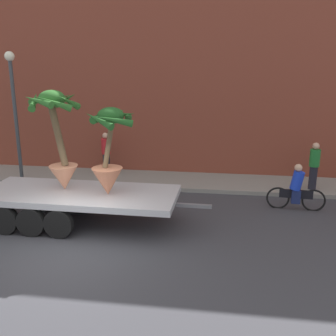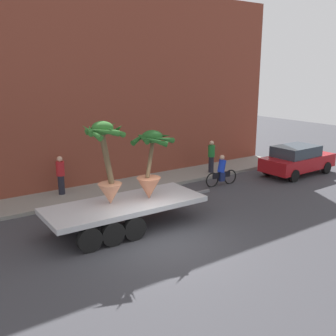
% 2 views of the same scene
% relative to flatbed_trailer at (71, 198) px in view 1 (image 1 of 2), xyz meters
% --- Properties ---
extents(ground_plane, '(60.00, 60.00, 0.00)m').
position_rel_flatbed_trailer_xyz_m(ground_plane, '(0.69, -1.77, -0.76)').
color(ground_plane, '#38383D').
extents(sidewalk, '(24.00, 2.20, 0.15)m').
position_rel_flatbed_trailer_xyz_m(sidewalk, '(0.69, 4.33, -0.68)').
color(sidewalk, gray).
rests_on(sidewalk, ground).
extents(building_facade, '(24.00, 1.20, 9.24)m').
position_rel_flatbed_trailer_xyz_m(building_facade, '(0.69, 6.03, 3.86)').
color(building_facade, brown).
rests_on(building_facade, ground).
extents(flatbed_trailer, '(6.67, 2.31, 0.98)m').
position_rel_flatbed_trailer_xyz_m(flatbed_trailer, '(0.00, 0.00, 0.00)').
color(flatbed_trailer, '#B7BABF').
rests_on(flatbed_trailer, ground).
extents(potted_palm_rear, '(1.42, 1.52, 2.47)m').
position_rel_flatbed_trailer_xyz_m(potted_palm_rear, '(1.24, -0.14, 1.42)').
color(potted_palm_rear, '#C17251').
rests_on(potted_palm_rear, flatbed_trailer).
extents(potted_palm_middle, '(1.42, 1.49, 2.89)m').
position_rel_flatbed_trailer_xyz_m(potted_palm_middle, '(-0.33, 0.12, 1.72)').
color(potted_palm_middle, tan).
rests_on(potted_palm_middle, flatbed_trailer).
extents(cyclist, '(1.84, 0.37, 1.54)m').
position_rel_flatbed_trailer_xyz_m(cyclist, '(6.70, 2.07, -0.09)').
color(cyclist, black).
rests_on(cyclist, ground).
extents(pedestrian_near_gate, '(0.36, 0.36, 1.71)m').
position_rel_flatbed_trailer_xyz_m(pedestrian_near_gate, '(7.57, 3.84, 0.29)').
color(pedestrian_near_gate, black).
rests_on(pedestrian_near_gate, sidewalk).
extents(pedestrian_far_left, '(0.36, 0.36, 1.71)m').
position_rel_flatbed_trailer_xyz_m(pedestrian_far_left, '(-0.37, 4.69, 0.29)').
color(pedestrian_far_left, black).
rests_on(pedestrian_far_left, sidewalk).
extents(street_lamp, '(0.36, 0.36, 4.83)m').
position_rel_flatbed_trailer_xyz_m(street_lamp, '(-3.48, 3.53, 2.47)').
color(street_lamp, '#383D42').
rests_on(street_lamp, sidewalk).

